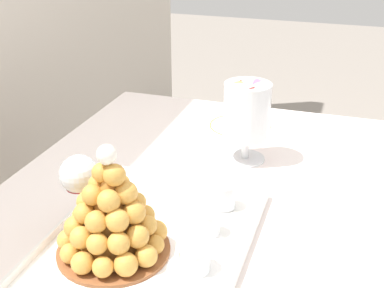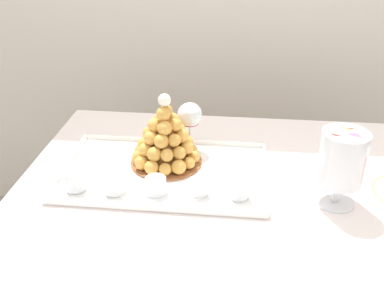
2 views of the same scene
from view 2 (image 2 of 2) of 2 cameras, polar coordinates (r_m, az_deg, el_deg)
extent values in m
cylinder|color=brown|center=(2.02, -11.42, -7.50)|extent=(0.04, 0.04, 0.77)
cylinder|color=brown|center=(2.04, 22.93, -9.14)|extent=(0.04, 0.04, 0.77)
cube|color=brown|center=(1.39, 6.24, -5.49)|extent=(1.31, 0.92, 0.02)
cube|color=white|center=(1.38, 6.27, -5.09)|extent=(1.37, 0.98, 0.00)
cube|color=white|center=(1.90, 6.13, -1.97)|extent=(1.37, 0.01, 0.38)
cube|color=white|center=(1.63, -19.17, -9.11)|extent=(0.01, 0.98, 0.38)
cube|color=white|center=(1.42, -3.53, -3.69)|extent=(0.63, 0.40, 0.01)
cube|color=white|center=(1.25, -5.04, -8.02)|extent=(0.63, 0.01, 0.02)
cube|color=white|center=(1.59, -2.37, 0.45)|extent=(0.63, 0.01, 0.02)
cube|color=white|center=(1.50, -15.56, -2.49)|extent=(0.01, 0.40, 0.02)
cube|color=white|center=(1.40, 9.32, -3.96)|extent=(0.01, 0.40, 0.02)
cylinder|color=white|center=(1.42, -3.53, -3.56)|extent=(0.37, 0.37, 0.00)
cylinder|color=brown|center=(1.46, -3.27, -2.27)|extent=(0.23, 0.23, 0.01)
cone|color=#BD7F36|center=(1.42, -3.38, 1.13)|extent=(0.15, 0.15, 0.19)
sphere|color=gold|center=(1.44, 0.22, -1.63)|extent=(0.04, 0.04, 0.04)
sphere|color=gold|center=(1.48, -0.01, -0.82)|extent=(0.04, 0.04, 0.04)
sphere|color=gold|center=(1.51, -0.95, -0.18)|extent=(0.05, 0.05, 0.05)
sphere|color=gold|center=(1.53, -2.37, 0.22)|extent=(0.04, 0.04, 0.04)
sphere|color=gold|center=(1.53, -3.98, 0.22)|extent=(0.05, 0.05, 0.05)
sphere|color=gold|center=(1.51, -5.44, -0.19)|extent=(0.04, 0.04, 0.04)
sphere|color=gold|center=(1.49, -6.48, -0.80)|extent=(0.04, 0.04, 0.04)
sphere|color=gold|center=(1.45, -6.83, -1.57)|extent=(0.04, 0.04, 0.04)
sphere|color=gold|center=(1.41, -6.37, -2.36)|extent=(0.05, 0.05, 0.05)
sphere|color=gold|center=(1.38, -5.15, -2.93)|extent=(0.04, 0.04, 0.04)
sphere|color=gold|center=(1.37, -3.44, -3.27)|extent=(0.04, 0.04, 0.04)
sphere|color=gold|center=(1.38, -1.70, -2.92)|extent=(0.05, 0.05, 0.05)
sphere|color=gold|center=(1.41, -0.38, -2.40)|extent=(0.04, 0.04, 0.04)
sphere|color=gold|center=(1.45, -0.58, 0.30)|extent=(0.04, 0.04, 0.04)
sphere|color=gold|center=(1.48, -1.35, 0.87)|extent=(0.04, 0.04, 0.04)
sphere|color=gold|center=(1.49, -2.70, 1.22)|extent=(0.04, 0.04, 0.04)
sphere|color=gold|center=(1.49, -4.23, 1.11)|extent=(0.05, 0.05, 0.05)
sphere|color=gold|center=(1.47, -5.50, 0.70)|extent=(0.04, 0.04, 0.04)
sphere|color=gold|center=(1.44, -6.14, 0.02)|extent=(0.04, 0.04, 0.04)
sphere|color=gold|center=(1.41, -5.90, -0.71)|extent=(0.04, 0.04, 0.04)
sphere|color=gold|center=(1.38, -4.81, -1.28)|extent=(0.05, 0.05, 0.05)
sphere|color=gold|center=(1.37, -3.20, -1.42)|extent=(0.04, 0.04, 0.04)
sphere|color=gold|center=(1.38, -1.64, -1.14)|extent=(0.04, 0.04, 0.04)
sphere|color=gold|center=(1.41, -0.67, -0.46)|extent=(0.04, 0.04, 0.04)
sphere|color=gold|center=(1.44, -1.60, 1.80)|extent=(0.04, 0.04, 0.04)
sphere|color=gold|center=(1.46, -2.88, 2.18)|extent=(0.05, 0.05, 0.05)
sphere|color=gold|center=(1.46, -4.43, 2.00)|extent=(0.04, 0.04, 0.04)
sphere|color=gold|center=(1.43, -5.41, 1.39)|extent=(0.04, 0.04, 0.04)
sphere|color=gold|center=(1.39, -5.22, 0.78)|extent=(0.05, 0.05, 0.05)
sphere|color=gold|center=(1.37, -3.91, 0.35)|extent=(0.05, 0.05, 0.05)
sphere|color=gold|center=(1.38, -2.26, 0.47)|extent=(0.04, 0.04, 0.04)
sphere|color=gold|center=(1.41, -1.32, 1.02)|extent=(0.05, 0.05, 0.05)
sphere|color=gold|center=(1.42, -2.57, 3.11)|extent=(0.05, 0.05, 0.05)
sphere|color=gold|center=(1.43, -4.16, 3.07)|extent=(0.04, 0.04, 0.04)
sphere|color=gold|center=(1.39, -4.75, 2.36)|extent=(0.04, 0.04, 0.04)
sphere|color=gold|center=(1.37, -3.50, 2.03)|extent=(0.05, 0.05, 0.05)
sphere|color=gold|center=(1.39, -2.13, 2.43)|extent=(0.04, 0.04, 0.04)
sphere|color=gold|center=(1.40, -3.26, 4.24)|extent=(0.04, 0.04, 0.04)
sphere|color=gold|center=(1.37, -3.67, 3.83)|extent=(0.04, 0.04, 0.04)
sphere|color=white|center=(1.37, -3.51, 5.59)|extent=(0.04, 0.04, 0.04)
cylinder|color=silver|center=(1.36, -14.64, -4.50)|extent=(0.06, 0.06, 0.06)
cylinder|color=brown|center=(1.37, -14.56, -5.08)|extent=(0.05, 0.05, 0.02)
cylinder|color=#8C603D|center=(1.36, -14.67, -4.33)|extent=(0.05, 0.05, 0.02)
sphere|color=brown|center=(1.35, -14.58, -4.00)|extent=(0.02, 0.02, 0.02)
cylinder|color=silver|center=(1.33, -9.81, -5.13)|extent=(0.06, 0.06, 0.05)
cylinder|color=brown|center=(1.34, -9.77, -5.60)|extent=(0.06, 0.06, 0.02)
cylinder|color=#8C603D|center=(1.33, -9.83, -5.00)|extent=(0.06, 0.06, 0.01)
sphere|color=brown|center=(1.33, -10.05, -4.40)|extent=(0.02, 0.02, 0.02)
cylinder|color=silver|center=(1.31, -4.61, -5.26)|extent=(0.06, 0.06, 0.05)
cylinder|color=gold|center=(1.32, -4.59, -5.77)|extent=(0.06, 0.06, 0.02)
cylinder|color=#EAC166|center=(1.31, -4.62, -5.12)|extent=(0.06, 0.06, 0.01)
sphere|color=brown|center=(1.30, -4.35, -4.76)|extent=(0.02, 0.02, 0.02)
cylinder|color=silver|center=(1.30, 0.95, -5.38)|extent=(0.05, 0.05, 0.05)
cylinder|color=#F4EAC6|center=(1.31, 0.95, -5.89)|extent=(0.04, 0.04, 0.02)
cylinder|color=white|center=(1.30, 0.95, -5.23)|extent=(0.04, 0.04, 0.01)
sphere|color=brown|center=(1.30, 0.97, -4.68)|extent=(0.01, 0.01, 0.01)
cylinder|color=silver|center=(1.29, 6.00, -5.57)|extent=(0.05, 0.05, 0.06)
cylinder|color=brown|center=(1.30, 5.96, -6.17)|extent=(0.05, 0.05, 0.02)
cylinder|color=#8C603D|center=(1.29, 6.01, -5.39)|extent=(0.05, 0.05, 0.02)
sphere|color=brown|center=(1.29, 6.27, -4.81)|extent=(0.02, 0.02, 0.02)
cylinder|color=white|center=(1.35, 17.62, -6.96)|extent=(0.11, 0.11, 0.01)
cylinder|color=white|center=(1.33, 17.83, -5.71)|extent=(0.02, 0.02, 0.06)
cylinder|color=white|center=(1.28, 18.53, -1.67)|extent=(0.13, 0.13, 0.15)
cylinder|color=brown|center=(1.31, 18.67, -4.00)|extent=(0.05, 0.04, 0.05)
cylinder|color=brown|center=(1.33, 18.11, -3.30)|extent=(0.06, 0.05, 0.06)
cylinder|color=brown|center=(1.31, 17.33, -3.85)|extent=(0.06, 0.04, 0.06)
cylinder|color=pink|center=(1.29, 18.22, -4.54)|extent=(0.06, 0.05, 0.06)
cylinder|color=pink|center=(1.31, 18.97, -3.00)|extent=(0.05, 0.05, 0.04)
cylinder|color=#F9A54C|center=(1.32, 17.21, -2.53)|extent=(0.06, 0.05, 0.06)
cylinder|color=yellow|center=(1.29, 17.69, -3.29)|extent=(0.06, 0.04, 0.06)
cylinder|color=#D199D8|center=(1.28, 19.29, -3.84)|extent=(0.05, 0.05, 0.02)
cylinder|color=#E54C47|center=(1.30, 18.64, -2.17)|extent=(0.05, 0.05, 0.05)
cylinder|color=#F9A54C|center=(1.29, 17.92, -2.35)|extent=(0.05, 0.05, 0.04)
cylinder|color=#D199D8|center=(1.27, 18.08, -2.74)|extent=(0.05, 0.04, 0.06)
cylinder|color=pink|center=(1.29, 19.53, -2.69)|extent=(0.06, 0.05, 0.06)
cylinder|color=pink|center=(1.30, 17.76, -0.95)|extent=(0.06, 0.05, 0.05)
cylinder|color=#D199D8|center=(1.27, 17.98, -1.82)|extent=(0.05, 0.04, 0.04)
cylinder|color=#72B2E0|center=(1.27, 19.00, -2.01)|extent=(0.06, 0.05, 0.06)
cylinder|color=#F9A54C|center=(1.28, 19.04, -1.71)|extent=(0.05, 0.04, 0.04)
cylinder|color=#72B2E0|center=(1.28, 18.25, -0.64)|extent=(0.06, 0.05, 0.07)
cylinder|color=yellow|center=(1.25, 17.84, -1.25)|extent=(0.06, 0.05, 0.06)
cylinder|color=yellow|center=(1.26, 19.04, -1.10)|extent=(0.05, 0.05, 0.04)
cylinder|color=yellow|center=(1.28, 18.86, -0.58)|extent=(0.05, 0.05, 0.05)
cylinder|color=#D199D8|center=(1.26, 18.09, -0.01)|extent=(0.07, 0.05, 0.06)
cylinder|color=pink|center=(1.25, 18.73, -0.45)|extent=(0.06, 0.05, 0.05)
cylinder|color=yellow|center=(1.27, 20.08, -0.16)|extent=(0.05, 0.05, 0.05)
cylinder|color=yellow|center=(1.28, 18.97, 0.34)|extent=(0.06, 0.04, 0.06)
cylinder|color=#E54C47|center=(1.24, 17.71, 0.60)|extent=(0.05, 0.05, 0.05)
cylinder|color=#D199D8|center=(1.24, 19.81, 0.21)|extent=(0.07, 0.05, 0.07)
cylinder|color=brown|center=(1.27, 19.58, 0.88)|extent=(0.05, 0.05, 0.04)
cylinder|color=#F9A54C|center=(1.27, 18.28, 1.18)|extent=(0.05, 0.05, 0.04)
cylinder|color=silver|center=(1.55, -0.27, -0.80)|extent=(0.06, 0.06, 0.00)
cylinder|color=silver|center=(1.53, -0.28, 0.82)|extent=(0.01, 0.01, 0.09)
sphere|color=silver|center=(1.49, -0.28, 3.73)|extent=(0.08, 0.08, 0.08)
cylinder|color=maroon|center=(1.50, -0.28, 3.25)|extent=(0.06, 0.06, 0.04)
camera|label=1|loc=(1.30, -46.34, 15.86)|focal=48.85mm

